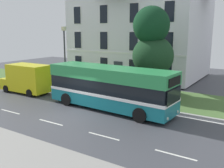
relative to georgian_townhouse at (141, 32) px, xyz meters
The scene contains 8 objects.
ground_plane 16.80m from the georgian_townhouse, 79.29° to the right, with size 60.00×56.00×0.18m.
georgian_townhouse is the anchor object (origin of this frame).
iron_verge_railing 13.36m from the georgian_townhouse, 90.00° to the right, with size 13.31×0.04×0.97m.
evergreen_tree 11.37m from the georgian_townhouse, 59.13° to the right, with size 4.72×4.72×7.94m.
single_decker_bus 15.50m from the georgian_townhouse, 72.31° to the right, with size 9.88×3.10×3.08m.
white_panel_van 15.47m from the georgian_townhouse, 107.64° to the right, with size 4.97×2.15×2.63m.
street_lamp_post 12.10m from the georgian_townhouse, 99.81° to the right, with size 0.36×0.24×5.87m.
litter_bin 13.94m from the georgian_townhouse, 112.71° to the right, with size 0.47×0.47×1.09m.
Camera 1 is at (11.28, -12.48, 5.63)m, focal length 40.69 mm.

